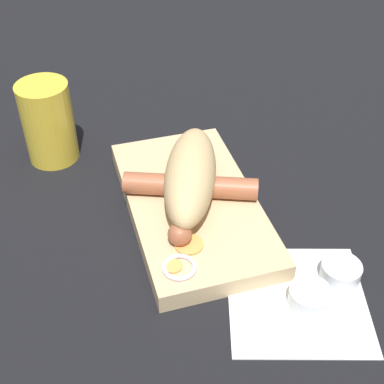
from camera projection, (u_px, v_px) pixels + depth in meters
ground_plane at (192, 213)px, 0.68m from camera, size 3.00×3.00×0.00m
food_tray at (192, 206)px, 0.67m from camera, size 0.28×0.15×0.02m
bread_roll at (187, 176)px, 0.65m from camera, size 0.19×0.12×0.06m
sausage at (187, 187)px, 0.66m from camera, size 0.18×0.16×0.03m
pickled_veggies at (182, 260)px, 0.58m from camera, size 0.07×0.06×0.01m
napkin at (297, 299)px, 0.57m from camera, size 0.18×0.18×0.00m
condiment_cup_near at (309, 298)px, 0.56m from camera, size 0.04×0.04×0.02m
condiment_cup_far at (340, 273)px, 0.59m from camera, size 0.04×0.04×0.02m
drink_glass at (48, 122)px, 0.73m from camera, size 0.07×0.07×0.12m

